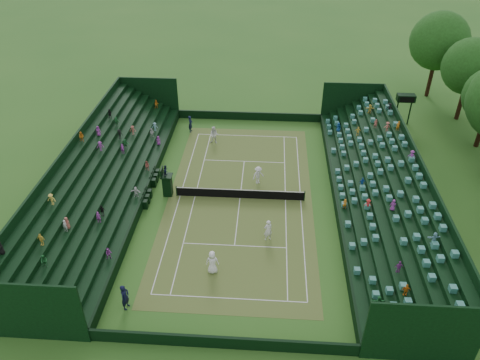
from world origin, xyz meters
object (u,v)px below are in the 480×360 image
(umpire_chair, at_px, (167,182))
(player_near_east, at_px, (268,230))
(player_near_west, at_px, (212,262))
(player_far_east, at_px, (258,175))
(player_far_west, at_px, (214,135))
(tennis_net, at_px, (240,194))

(umpire_chair, distance_m, player_near_east, 10.79)
(player_near_west, xyz_separation_m, player_far_east, (2.93, 11.98, -0.08))
(umpire_chair, distance_m, player_far_west, 10.41)
(tennis_net, bearing_deg, umpire_chair, 178.91)
(umpire_chair, height_order, player_far_east, umpire_chair)
(player_far_west, xyz_separation_m, player_far_east, (5.01, -7.46, -0.07))
(player_far_east, bearing_deg, player_near_east, -115.54)
(player_near_west, height_order, player_near_east, player_near_west)
(tennis_net, xyz_separation_m, player_far_west, (-3.47, 10.05, 0.44))
(tennis_net, relative_size, player_far_west, 6.02)
(tennis_net, bearing_deg, player_far_east, 59.26)
(umpire_chair, bearing_deg, player_near_west, -61.22)
(umpire_chair, xyz_separation_m, player_near_west, (5.23, -9.52, -0.37))
(tennis_net, height_order, player_far_west, player_far_west)
(tennis_net, relative_size, player_far_east, 6.51)
(umpire_chair, bearing_deg, player_far_east, 16.81)
(umpire_chair, relative_size, player_far_east, 1.76)
(player_near_west, bearing_deg, player_far_west, -88.14)
(tennis_net, height_order, player_near_east, player_near_east)
(tennis_net, distance_m, umpire_chair, 6.67)
(player_near_west, relative_size, player_far_east, 1.09)
(tennis_net, distance_m, player_far_west, 10.64)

